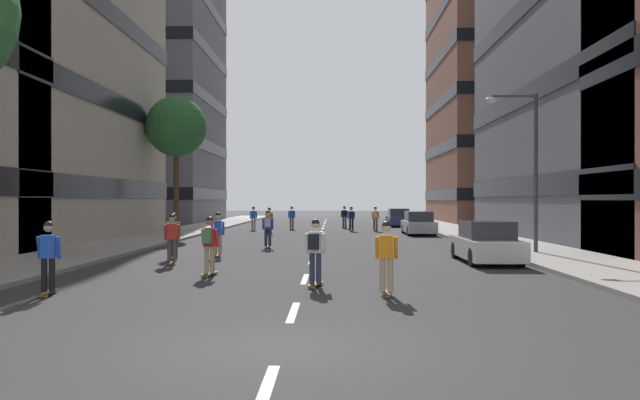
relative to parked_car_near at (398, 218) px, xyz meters
name	(u,v)px	position (x,y,z in m)	size (l,w,h in m)	color
ground_plane	(320,236)	(-6.36, -13.65, -0.70)	(167.64, 167.64, 0.00)	#333335
sidewalk_left	(182,232)	(-15.89, -10.16, -0.63)	(3.94, 76.84, 0.14)	#9E9991
sidewalk_right	(461,232)	(3.17, -10.16, -0.63)	(3.94, 76.84, 0.14)	#9E9991
lane_markings	(320,236)	(-6.36, -13.59, -0.70)	(0.16, 62.20, 0.01)	silver
building_left_far	(152,36)	(-23.97, 9.29, 18.22)	(12.34, 16.46, 37.65)	slate
building_right_far	(500,62)	(11.24, 9.29, 15.44)	(12.34, 17.40, 32.11)	brown
parked_car_near	(398,218)	(0.00, 0.00, 0.00)	(1.82, 4.40, 1.52)	navy
parked_car_mid	(486,243)	(0.00, -28.98, 0.00)	(1.82, 4.40, 1.52)	silver
parked_car_far	(419,224)	(0.00, -11.99, 0.00)	(1.82, 4.40, 1.52)	#B2B7BF
street_tree_near	(176,127)	(-15.89, -11.76, 6.35)	(3.96, 3.96, 8.94)	#4C3823
streetlamp_right	(527,155)	(2.41, -26.09, 3.44)	(2.13, 0.30, 6.50)	#3F3F44
skater_0	(292,217)	(-8.71, -5.32, 0.29)	(0.57, 0.92, 1.78)	brown
skater_1	(351,217)	(-4.23, -7.92, 0.32)	(0.56, 0.92, 1.78)	brown
skater_2	(269,219)	(-9.78, -11.39, 0.29)	(0.57, 0.92, 1.78)	brown
skater_3	(172,237)	(-11.22, -29.90, 0.29)	(0.57, 0.92, 1.78)	brown
skater_4	(268,227)	(-8.63, -22.74, 0.32)	(0.55, 0.92, 1.78)	brown
skater_5	(48,254)	(-12.35, -36.64, 0.29)	(0.56, 0.92, 1.78)	brown
skater_6	(253,217)	(-11.45, -6.78, 0.29)	(0.55, 0.91, 1.78)	brown
skater_7	(387,254)	(-4.28, -36.48, 0.29)	(0.55, 0.92, 1.78)	brown
skater_8	(218,232)	(-10.14, -27.14, 0.29)	(0.56, 0.92, 1.78)	brown
skater_9	(344,216)	(-4.65, -3.62, 0.29)	(0.57, 0.92, 1.78)	brown
skater_10	(209,242)	(-9.24, -33.03, 0.32)	(0.57, 0.92, 1.78)	brown
skater_11	(315,248)	(-6.02, -35.14, 0.32)	(0.57, 0.92, 1.78)	brown
skater_12	(375,217)	(-2.50, -7.81, 0.32)	(0.57, 0.92, 1.78)	brown
skater_13	(173,233)	(-11.71, -27.89, 0.29)	(0.54, 0.91, 1.78)	brown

